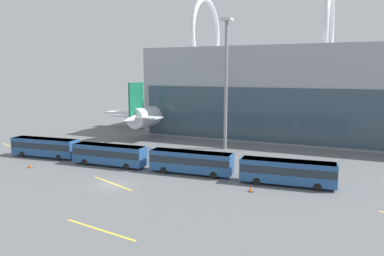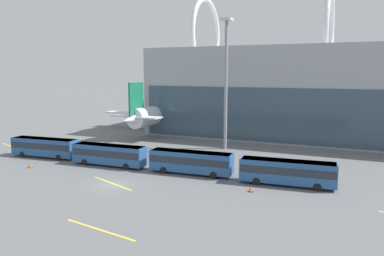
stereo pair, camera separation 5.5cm
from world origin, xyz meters
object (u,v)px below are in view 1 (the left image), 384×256
airliner_at_gate_near (171,112)px  traffic_cone_0 (251,189)px  shuttle_bus_0 (45,146)px  floodlight_mast (226,74)px  shuttle_bus_1 (109,154)px  shuttle_bus_3 (287,171)px  traffic_cone_1 (30,165)px  shuttle_bus_2 (191,161)px

airliner_at_gate_near → traffic_cone_0: 49.66m
shuttle_bus_0 → floodlight_mast: 34.60m
shuttle_bus_0 → shuttle_bus_1: 13.63m
airliner_at_gate_near → floodlight_mast: bearing=-125.3°
shuttle_bus_3 → traffic_cone_1: bearing=-174.5°
shuttle_bus_1 → traffic_cone_1: size_ratio=17.14×
airliner_at_gate_near → shuttle_bus_1: (7.15, -35.12, -2.63)m
shuttle_bus_2 → shuttle_bus_3: same height
shuttle_bus_3 → traffic_cone_0: size_ratio=18.60×
airliner_at_gate_near → shuttle_bus_3: bearing=-131.8°
shuttle_bus_1 → traffic_cone_0: 23.95m
shuttle_bus_3 → shuttle_bus_0: bearing=176.0°
airliner_at_gate_near → traffic_cone_1: bearing=178.6°
shuttle_bus_2 → traffic_cone_0: (9.99, -4.44, -1.61)m
shuttle_bus_2 → floodlight_mast: (-1.24, 18.79, 12.17)m
shuttle_bus_0 → shuttle_bus_1: bearing=-6.2°
shuttle_bus_3 → shuttle_bus_2: bearing=175.4°
shuttle_bus_3 → shuttle_bus_1: bearing=177.0°
shuttle_bus_2 → traffic_cone_0: shuttle_bus_2 is taller
airliner_at_gate_near → traffic_cone_0: bearing=-138.4°
airliner_at_gate_near → traffic_cone_0: airliner_at_gate_near is taller
airliner_at_gate_near → traffic_cone_1: airliner_at_gate_near is taller
shuttle_bus_2 → floodlight_mast: size_ratio=0.51×
shuttle_bus_0 → shuttle_bus_3: (40.89, 0.52, 0.00)m
airliner_at_gate_near → shuttle_bus_2: bearing=-145.7°
shuttle_bus_3 → traffic_cone_0: 5.97m
traffic_cone_0 → traffic_cone_1: (-34.05, -2.34, 0.03)m
airliner_at_gate_near → shuttle_bus_0: (-6.48, -34.82, -2.63)m
shuttle_bus_0 → floodlight_mast: floodlight_mast is taller
shuttle_bus_0 → shuttle_bus_2: same height
shuttle_bus_0 → traffic_cone_0: shuttle_bus_0 is taller
shuttle_bus_3 → traffic_cone_0: shuttle_bus_3 is taller
shuttle_bus_2 → shuttle_bus_3: size_ratio=1.00×
shuttle_bus_1 → traffic_cone_1: (-10.43, -5.98, -1.58)m
floodlight_mast → traffic_cone_0: bearing=-64.2°
traffic_cone_0 → traffic_cone_1: traffic_cone_1 is taller
shuttle_bus_3 → floodlight_mast: 26.86m
shuttle_bus_1 → floodlight_mast: floodlight_mast is taller
shuttle_bus_2 → traffic_cone_0: bearing=-27.3°
shuttle_bus_0 → floodlight_mast: size_ratio=0.51×
traffic_cone_0 → traffic_cone_1: bearing=-176.1°
shuttle_bus_0 → traffic_cone_1: bearing=-68.0°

